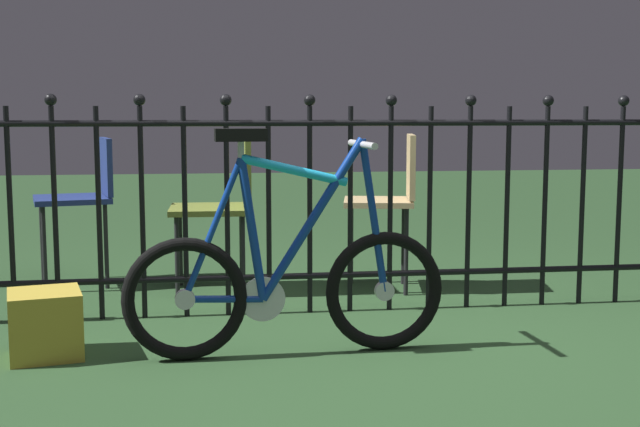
% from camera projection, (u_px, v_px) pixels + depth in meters
% --- Properties ---
extents(ground_plane, '(20.00, 20.00, 0.00)m').
position_uv_depth(ground_plane, '(367.00, 355.00, 3.37)').
color(ground_plane, '#274525').
extents(iron_fence, '(4.30, 0.07, 1.10)m').
position_uv_depth(iron_fence, '(325.00, 199.00, 4.03)').
color(iron_fence, black).
rests_on(iron_fence, ground).
extents(bicycle, '(1.30, 0.40, 0.91)m').
position_uv_depth(bicycle, '(286.00, 280.00, 3.33)').
color(bicycle, black).
rests_on(bicycle, ground).
extents(chair_tan, '(0.44, 0.43, 0.85)m').
position_uv_depth(chair_tan, '(392.00, 193.00, 4.54)').
color(chair_tan, black).
rests_on(chair_tan, ground).
extents(chair_navy, '(0.48, 0.48, 0.83)m').
position_uv_depth(chair_navy, '(85.00, 192.00, 4.69)').
color(chair_navy, black).
rests_on(chair_navy, ground).
extents(chair_olive, '(0.44, 0.44, 0.87)m').
position_uv_depth(chair_olive, '(226.00, 195.00, 4.51)').
color(chair_olive, black).
rests_on(chair_olive, ground).
extents(display_crate, '(0.33, 0.33, 0.27)m').
position_uv_depth(display_crate, '(45.00, 324.00, 3.33)').
color(display_crate, '#B29933').
rests_on(display_crate, ground).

